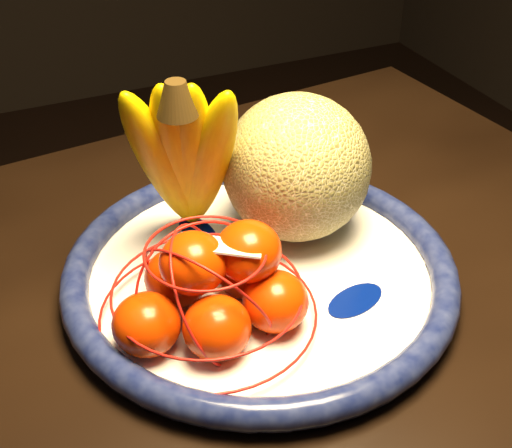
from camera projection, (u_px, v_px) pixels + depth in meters
name	position (u px, v px, depth m)	size (l,w,h in m)	color
fruit_bowl	(260.00, 272.00, 0.73)	(0.40, 0.40, 0.03)	white
cantaloupe	(297.00, 167.00, 0.75)	(0.16, 0.16, 0.16)	olive
banana_bunch	(185.00, 152.00, 0.71)	(0.14, 0.14, 0.22)	#E4C105
mandarin_bag	(214.00, 289.00, 0.65)	(0.25, 0.25, 0.13)	red
price_tag	(221.00, 245.00, 0.62)	(0.07, 0.03, 0.00)	white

